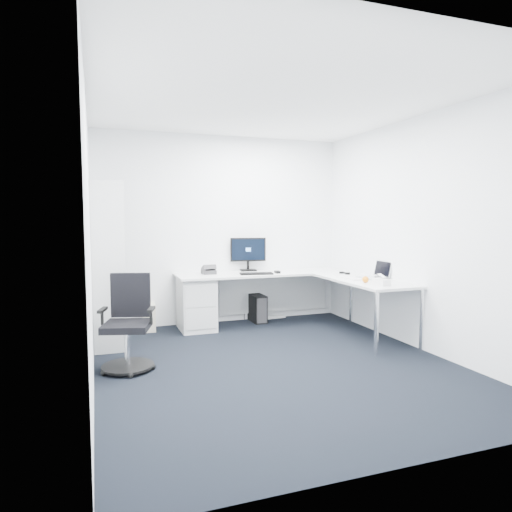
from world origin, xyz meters
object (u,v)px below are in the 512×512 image
object	(u,v)px
task_chair	(127,323)
monitor	(248,254)
l_desk	(275,302)
bookshelf	(107,264)
laptop	(370,269)

from	to	relation	value
task_chair	monitor	bearing A→B (deg)	58.17
l_desk	monitor	distance (m)	0.88
bookshelf	laptop	xyz separation A→B (m)	(3.21, -0.77, -0.11)
l_desk	laptop	bearing A→B (deg)	-34.91
bookshelf	laptop	world-z (taller)	bookshelf
bookshelf	monitor	distance (m)	2.06
bookshelf	task_chair	bearing A→B (deg)	-82.51
l_desk	monitor	xyz separation A→B (m)	(-0.19, 0.60, 0.63)
task_chair	monitor	size ratio (longest dim) A/B	1.84
l_desk	task_chair	size ratio (longest dim) A/B	2.67
task_chair	bookshelf	bearing A→B (deg)	113.46
l_desk	monitor	size ratio (longest dim) A/B	4.90
l_desk	monitor	world-z (taller)	monitor
l_desk	laptop	distance (m)	1.35
task_chair	laptop	world-z (taller)	laptop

